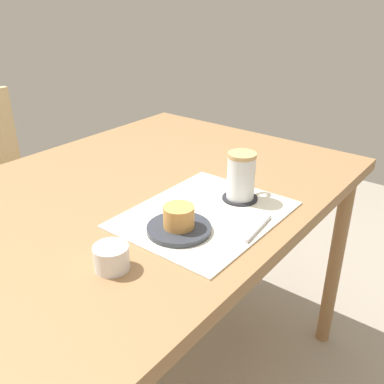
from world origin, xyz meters
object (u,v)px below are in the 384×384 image
object	(u,v)px
dining_table	(136,212)
sugar_bowl	(111,257)
pastry_plate	(179,229)
pastry	(179,217)
coffee_mug	(242,175)

from	to	relation	value
dining_table	sugar_bowl	bearing A→B (deg)	-141.88
pastry_plate	pastry	size ratio (longest dim) A/B	2.09
sugar_bowl	pastry_plate	bearing A→B (deg)	-5.47
dining_table	pastry	world-z (taller)	pastry
dining_table	pastry	size ratio (longest dim) A/B	18.25
pastry	sugar_bowl	size ratio (longest dim) A/B	1.00
coffee_mug	pastry_plate	bearing A→B (deg)	174.46
pastry_plate	coffee_mug	bearing A→B (deg)	-5.54
pastry	coffee_mug	bearing A→B (deg)	-5.54
coffee_mug	sugar_bowl	world-z (taller)	coffee_mug
dining_table	coffee_mug	size ratio (longest dim) A/B	10.52
dining_table	pastry_plate	bearing A→B (deg)	-112.76
dining_table	pastry_plate	xyz separation A→B (m)	(-0.10, -0.24, 0.08)
sugar_bowl	coffee_mug	bearing A→B (deg)	-5.51
pastry_plate	coffee_mug	world-z (taller)	coffee_mug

